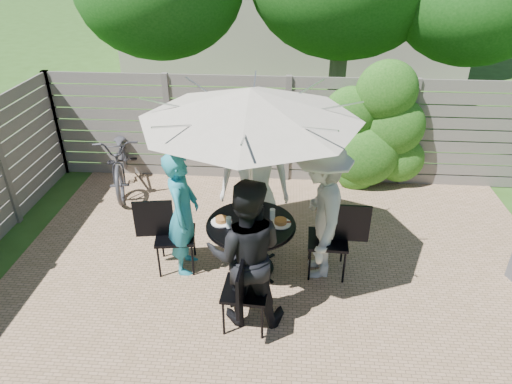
# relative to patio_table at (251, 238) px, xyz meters

# --- Properties ---
(patio_table) EXTENTS (1.11, 1.11, 0.71)m
(patio_table) POSITION_rel_patio_table_xyz_m (0.00, 0.00, 0.00)
(patio_table) COLOR black
(patio_table) RESTS_ON ground
(umbrella) EXTENTS (2.52, 2.52, 2.39)m
(umbrella) POSITION_rel_patio_table_xyz_m (-0.00, 0.00, 1.72)
(umbrella) COLOR silver
(umbrella) RESTS_ON ground
(chair_back) EXTENTS (0.43, 0.63, 0.86)m
(chair_back) POSITION_rel_patio_table_xyz_m (-0.02, 0.96, -0.23)
(chair_back) COLOR black
(chair_back) RESTS_ON ground
(person_back) EXTENTS (0.95, 0.63, 1.92)m
(person_back) POSITION_rel_patio_table_xyz_m (-0.02, 0.83, 0.47)
(person_back) COLOR white
(person_back) RESTS_ON ground
(chair_left) EXTENTS (0.75, 0.55, 1.00)m
(chair_left) POSITION_rel_patio_table_xyz_m (-0.97, -0.03, -0.19)
(chair_left) COLOR black
(chair_left) RESTS_ON ground
(person_left) EXTENTS (0.40, 0.60, 1.63)m
(person_left) POSITION_rel_patio_table_xyz_m (-0.83, -0.02, 0.32)
(person_left) COLOR teal
(person_left) RESTS_ON ground
(chair_front) EXTENTS (0.51, 0.73, 0.99)m
(chair_front) POSITION_rel_patio_table_xyz_m (0.02, -0.97, -0.20)
(chair_front) COLOR black
(chair_front) RESTS_ON ground
(person_front) EXTENTS (0.86, 0.68, 1.73)m
(person_front) POSITION_rel_patio_table_xyz_m (0.02, -0.83, 0.37)
(person_front) COLOR black
(person_front) RESTS_ON ground
(chair_right) EXTENTS (0.73, 0.50, 1.00)m
(chair_right) POSITION_rel_patio_table_xyz_m (0.97, 0.02, -0.19)
(chair_right) COLOR black
(chair_right) RESTS_ON ground
(person_right) EXTENTS (0.70, 1.18, 1.81)m
(person_right) POSITION_rel_patio_table_xyz_m (0.83, 0.02, 0.41)
(person_right) COLOR beige
(person_right) RESTS_ON ground
(plate_back) EXTENTS (0.26, 0.26, 0.06)m
(plate_back) POSITION_rel_patio_table_xyz_m (-0.01, 0.36, 0.24)
(plate_back) COLOR white
(plate_back) RESTS_ON patio_table
(plate_left) EXTENTS (0.26, 0.26, 0.06)m
(plate_left) POSITION_rel_patio_table_xyz_m (-0.36, -0.01, 0.24)
(plate_left) COLOR white
(plate_left) RESTS_ON patio_table
(plate_front) EXTENTS (0.26, 0.26, 0.06)m
(plate_front) POSITION_rel_patio_table_xyz_m (0.01, -0.36, 0.24)
(plate_front) COLOR white
(plate_front) RESTS_ON patio_table
(plate_right) EXTENTS (0.26, 0.26, 0.06)m
(plate_right) POSITION_rel_patio_table_xyz_m (0.36, 0.01, 0.24)
(plate_right) COLOR white
(plate_right) RESTS_ON patio_table
(glass_back) EXTENTS (0.07, 0.07, 0.14)m
(glass_back) POSITION_rel_patio_table_xyz_m (-0.11, 0.26, 0.28)
(glass_back) COLOR silver
(glass_back) RESTS_ON patio_table
(glass_left) EXTENTS (0.07, 0.07, 0.14)m
(glass_left) POSITION_rel_patio_table_xyz_m (-0.26, -0.11, 0.28)
(glass_left) COLOR silver
(glass_left) RESTS_ON patio_table
(glass_front) EXTENTS (0.07, 0.07, 0.14)m
(glass_front) POSITION_rel_patio_table_xyz_m (0.11, -0.26, 0.28)
(glass_front) COLOR silver
(glass_front) RESTS_ON patio_table
(glass_right) EXTENTS (0.07, 0.07, 0.14)m
(glass_right) POSITION_rel_patio_table_xyz_m (0.26, 0.11, 0.28)
(glass_right) COLOR silver
(glass_right) RESTS_ON patio_table
(syrup_jug) EXTENTS (0.09, 0.09, 0.16)m
(syrup_jug) POSITION_rel_patio_table_xyz_m (-0.06, 0.05, 0.29)
(syrup_jug) COLOR #59280C
(syrup_jug) RESTS_ON patio_table
(coffee_cup) EXTENTS (0.08, 0.08, 0.12)m
(coffee_cup) POSITION_rel_patio_table_xyz_m (0.09, 0.22, 0.27)
(coffee_cup) COLOR #C6B293
(coffee_cup) RESTS_ON patio_table
(bicycle) EXTENTS (1.15, 2.04, 1.02)m
(bicycle) POSITION_rel_patio_table_xyz_m (-2.36, 2.12, 0.01)
(bicycle) COLOR #333338
(bicycle) RESTS_ON ground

